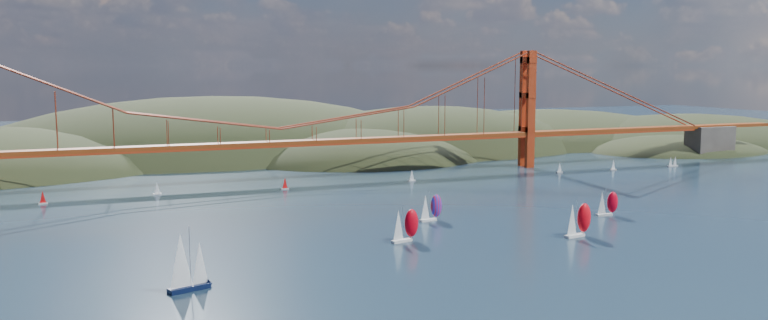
% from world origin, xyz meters
% --- Properties ---
extents(ground, '(1200.00, 1200.00, 0.00)m').
position_xyz_m(ground, '(0.00, 0.00, 0.00)').
color(ground, black).
rests_on(ground, ground).
extents(headlands, '(725.00, 225.00, 96.00)m').
position_xyz_m(headlands, '(44.95, 278.29, -12.46)').
color(headlands, black).
rests_on(headlands, ground).
extents(bridge, '(552.00, 12.00, 55.00)m').
position_xyz_m(bridge, '(-1.75, 180.00, 32.23)').
color(bridge, maroon).
rests_on(bridge, ground).
extents(sloop_navy, '(9.61, 6.92, 14.14)m').
position_xyz_m(sloop_navy, '(-55.95, 35.68, 6.24)').
color(sloop_navy, black).
rests_on(sloop_navy, ground).
extents(racer_0, '(8.91, 5.06, 9.99)m').
position_xyz_m(racer_0, '(5.25, 60.11, 4.72)').
color(racer_0, silver).
rests_on(racer_0, ground).
extents(racer_1, '(9.43, 4.92, 10.59)m').
position_xyz_m(racer_1, '(53.04, 47.61, 5.00)').
color(racer_1, white).
rests_on(racer_1, ground).
extents(racer_2, '(7.62, 3.21, 8.69)m').
position_xyz_m(racer_2, '(80.04, 69.11, 4.10)').
color(racer_2, silver).
rests_on(racer_2, ground).
extents(racer_rwb, '(8.23, 4.18, 9.24)m').
position_xyz_m(racer_rwb, '(23.74, 82.69, 4.37)').
color(racer_rwb, white).
rests_on(racer_rwb, ground).
extents(distant_boat_2, '(3.00, 2.00, 4.70)m').
position_xyz_m(distant_boat_2, '(-89.93, 158.27, 2.41)').
color(distant_boat_2, silver).
rests_on(distant_boat_2, ground).
extents(distant_boat_3, '(3.00, 2.00, 4.70)m').
position_xyz_m(distant_boat_3, '(-51.11, 164.06, 2.41)').
color(distant_boat_3, silver).
rests_on(distant_boat_3, ground).
extents(distant_boat_4, '(3.00, 2.00, 4.70)m').
position_xyz_m(distant_boat_4, '(122.90, 156.59, 2.41)').
color(distant_boat_4, silver).
rests_on(distant_boat_4, ground).
extents(distant_boat_5, '(3.00, 2.00, 4.70)m').
position_xyz_m(distant_boat_5, '(151.06, 154.66, 2.41)').
color(distant_boat_5, silver).
rests_on(distant_boat_5, ground).
extents(distant_boat_6, '(3.00, 2.00, 4.70)m').
position_xyz_m(distant_boat_6, '(184.47, 154.43, 2.41)').
color(distant_boat_6, silver).
rests_on(distant_boat_6, ground).
extents(distant_boat_7, '(3.00, 2.00, 4.70)m').
position_xyz_m(distant_boat_7, '(187.15, 154.36, 2.41)').
color(distant_boat_7, silver).
rests_on(distant_boat_7, ground).
extents(distant_boat_8, '(3.00, 2.00, 4.70)m').
position_xyz_m(distant_boat_8, '(51.07, 159.04, 2.41)').
color(distant_boat_8, silver).
rests_on(distant_boat_8, ground).
extents(distant_boat_9, '(3.00, 2.00, 4.70)m').
position_xyz_m(distant_boat_9, '(-3.66, 157.63, 2.41)').
color(distant_boat_9, silver).
rests_on(distant_boat_9, ground).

